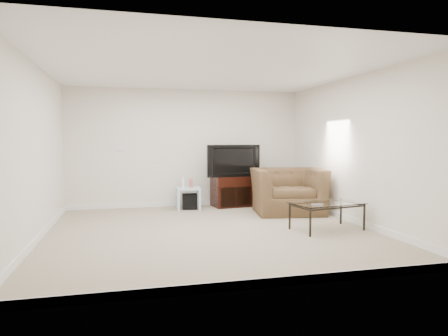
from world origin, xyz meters
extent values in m
plane|color=tan|center=(0.00, 0.00, 0.00)|extent=(5.00, 5.00, 0.00)
plane|color=white|center=(0.00, 0.00, 2.50)|extent=(5.00, 5.00, 0.00)
cube|color=silver|center=(0.00, 2.50, 1.25)|extent=(5.00, 0.02, 2.50)
cube|color=silver|center=(-2.50, 0.00, 1.25)|extent=(0.02, 5.00, 2.50)
cube|color=silver|center=(2.50, 0.00, 1.25)|extent=(0.02, 5.00, 2.50)
cube|color=white|center=(-1.40, 2.49, 1.25)|extent=(0.12, 0.02, 0.12)
cube|color=white|center=(2.49, 1.60, 1.25)|extent=(0.02, 0.09, 0.13)
cube|color=white|center=(2.49, 1.30, 0.30)|extent=(0.02, 0.08, 0.12)
cube|color=black|center=(0.91, 2.15, 0.54)|extent=(0.50, 0.38, 0.06)
imported|color=black|center=(0.90, 2.16, 0.99)|extent=(1.10, 0.33, 0.67)
cube|color=black|center=(-0.02, 2.07, 0.16)|extent=(0.34, 0.34, 0.30)
cube|color=white|center=(-0.16, 2.04, 0.56)|extent=(0.05, 0.15, 0.21)
cube|color=#CC4C4C|center=(0.01, 2.03, 0.54)|extent=(0.05, 0.13, 0.18)
imported|color=brown|center=(1.78, 1.20, 0.58)|extent=(1.45, 1.06, 1.17)
cube|color=#B2B2B7|center=(1.54, -0.53, 0.44)|extent=(0.18, 0.09, 0.02)
camera|label=1|loc=(-1.26, -6.04, 1.42)|focal=32.00mm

